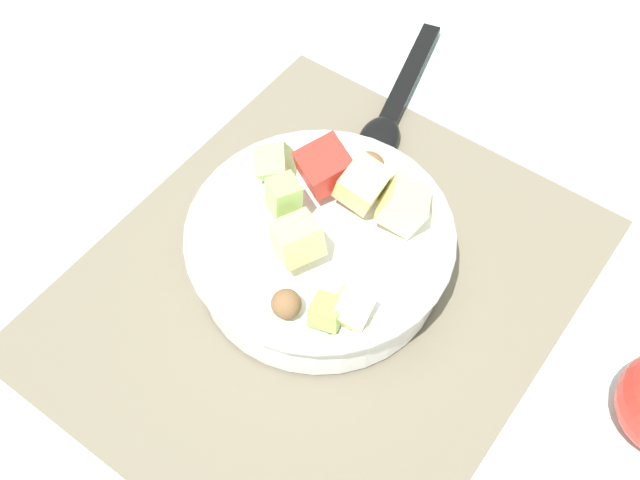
% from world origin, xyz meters
% --- Properties ---
extents(ground_plane, '(2.40, 2.40, 0.00)m').
position_xyz_m(ground_plane, '(0.00, 0.00, 0.00)').
color(ground_plane, silver).
extents(placemat, '(0.43, 0.36, 0.01)m').
position_xyz_m(placemat, '(0.00, 0.00, 0.00)').
color(placemat, '#756B56').
rests_on(placemat, ground_plane).
extents(salad_bowl, '(0.21, 0.21, 0.10)m').
position_xyz_m(salad_bowl, '(0.01, 0.01, 0.04)').
color(salad_bowl, white).
rests_on(salad_bowl, placemat).
extents(serving_spoon, '(0.20, 0.08, 0.01)m').
position_xyz_m(serving_spoon, '(0.19, 0.06, 0.01)').
color(serving_spoon, black).
rests_on(serving_spoon, placemat).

